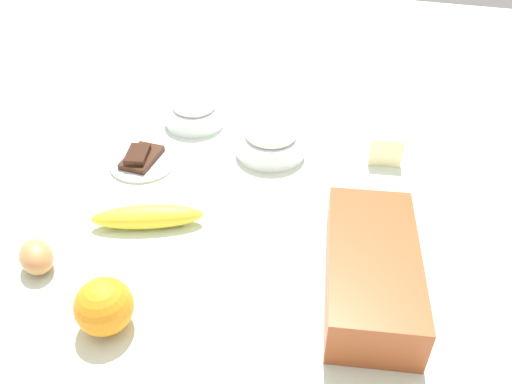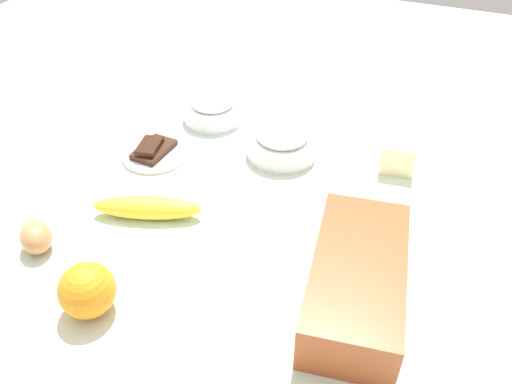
{
  "view_description": "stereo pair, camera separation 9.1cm",
  "coord_description": "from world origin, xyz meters",
  "px_view_note": "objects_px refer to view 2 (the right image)",
  "views": [
    {
      "loc": [
        0.69,
        0.19,
        0.61
      ],
      "look_at": [
        0.0,
        0.0,
        0.04
      ],
      "focal_mm": 36.88,
      "sensor_mm": 36.0,
      "label": 1
    },
    {
      "loc": [
        0.66,
        0.27,
        0.61
      ],
      "look_at": [
        0.0,
        0.0,
        0.04
      ],
      "focal_mm": 36.88,
      "sensor_mm": 36.0,
      "label": 2
    }
  ],
  "objects_px": {
    "flour_bowl": "(282,142)",
    "egg_near_butter": "(36,237)",
    "banana": "(147,208)",
    "sugar_bowl": "(213,109)",
    "orange_fruit": "(87,290)",
    "butter_block": "(398,151)",
    "chocolate_plate": "(154,152)",
    "loaf_pan": "(357,279)"
  },
  "relations": [
    {
      "from": "loaf_pan",
      "to": "butter_block",
      "type": "relative_size",
      "value": 3.28
    },
    {
      "from": "loaf_pan",
      "to": "orange_fruit",
      "type": "height_order",
      "value": "orange_fruit"
    },
    {
      "from": "orange_fruit",
      "to": "egg_near_butter",
      "type": "distance_m",
      "value": 0.17
    },
    {
      "from": "orange_fruit",
      "to": "chocolate_plate",
      "type": "height_order",
      "value": "orange_fruit"
    },
    {
      "from": "banana",
      "to": "egg_near_butter",
      "type": "distance_m",
      "value": 0.18
    },
    {
      "from": "egg_near_butter",
      "to": "butter_block",
      "type": "bearing_deg",
      "value": 132.82
    },
    {
      "from": "flour_bowl",
      "to": "orange_fruit",
      "type": "xyz_separation_m",
      "value": [
        0.48,
        -0.12,
        0.01
      ]
    },
    {
      "from": "butter_block",
      "to": "egg_near_butter",
      "type": "relative_size",
      "value": 1.35
    },
    {
      "from": "banana",
      "to": "loaf_pan",
      "type": "bearing_deg",
      "value": 83.49
    },
    {
      "from": "butter_block",
      "to": "egg_near_butter",
      "type": "distance_m",
      "value": 0.68
    },
    {
      "from": "orange_fruit",
      "to": "butter_block",
      "type": "distance_m",
      "value": 0.63
    },
    {
      "from": "egg_near_butter",
      "to": "chocolate_plate",
      "type": "bearing_deg",
      "value": 172.89
    },
    {
      "from": "orange_fruit",
      "to": "chocolate_plate",
      "type": "distance_m",
      "value": 0.39
    },
    {
      "from": "butter_block",
      "to": "loaf_pan",
      "type": "bearing_deg",
      "value": 0.97
    },
    {
      "from": "orange_fruit",
      "to": "butter_block",
      "type": "bearing_deg",
      "value": 147.36
    },
    {
      "from": "sugar_bowl",
      "to": "chocolate_plate",
      "type": "height_order",
      "value": "sugar_bowl"
    },
    {
      "from": "sugar_bowl",
      "to": "egg_near_butter",
      "type": "xyz_separation_m",
      "value": [
        0.48,
        -0.08,
        -0.0
      ]
    },
    {
      "from": "sugar_bowl",
      "to": "orange_fruit",
      "type": "xyz_separation_m",
      "value": [
        0.55,
        0.07,
        0.01
      ]
    },
    {
      "from": "orange_fruit",
      "to": "banana",
      "type": "bearing_deg",
      "value": -171.23
    },
    {
      "from": "sugar_bowl",
      "to": "orange_fruit",
      "type": "bearing_deg",
      "value": 7.46
    },
    {
      "from": "egg_near_butter",
      "to": "chocolate_plate",
      "type": "distance_m",
      "value": 0.3
    },
    {
      "from": "sugar_bowl",
      "to": "egg_near_butter",
      "type": "bearing_deg",
      "value": -10.09
    },
    {
      "from": "orange_fruit",
      "to": "chocolate_plate",
      "type": "relative_size",
      "value": 0.63
    },
    {
      "from": "loaf_pan",
      "to": "orange_fruit",
      "type": "relative_size",
      "value": 3.63
    },
    {
      "from": "banana",
      "to": "orange_fruit",
      "type": "height_order",
      "value": "orange_fruit"
    },
    {
      "from": "loaf_pan",
      "to": "orange_fruit",
      "type": "xyz_separation_m",
      "value": [
        0.16,
        -0.35,
        -0.0
      ]
    },
    {
      "from": "banana",
      "to": "butter_block",
      "type": "height_order",
      "value": "butter_block"
    },
    {
      "from": "egg_near_butter",
      "to": "loaf_pan",
      "type": "bearing_deg",
      "value": 100.42
    },
    {
      "from": "egg_near_butter",
      "to": "chocolate_plate",
      "type": "xyz_separation_m",
      "value": [
        -0.3,
        0.04,
        -0.01
      ]
    },
    {
      "from": "flour_bowl",
      "to": "loaf_pan",
      "type": "bearing_deg",
      "value": 36.25
    },
    {
      "from": "loaf_pan",
      "to": "banana",
      "type": "height_order",
      "value": "loaf_pan"
    },
    {
      "from": "flour_bowl",
      "to": "egg_near_butter",
      "type": "bearing_deg",
      "value": -34.19
    },
    {
      "from": "butter_block",
      "to": "chocolate_plate",
      "type": "distance_m",
      "value": 0.49
    },
    {
      "from": "flour_bowl",
      "to": "sugar_bowl",
      "type": "distance_m",
      "value": 0.2
    },
    {
      "from": "sugar_bowl",
      "to": "chocolate_plate",
      "type": "distance_m",
      "value": 0.18
    },
    {
      "from": "flour_bowl",
      "to": "chocolate_plate",
      "type": "distance_m",
      "value": 0.26
    },
    {
      "from": "chocolate_plate",
      "to": "egg_near_butter",
      "type": "bearing_deg",
      "value": -7.11
    },
    {
      "from": "orange_fruit",
      "to": "butter_block",
      "type": "height_order",
      "value": "orange_fruit"
    },
    {
      "from": "banana",
      "to": "butter_block",
      "type": "xyz_separation_m",
      "value": [
        -0.33,
        0.37,
        0.01
      ]
    },
    {
      "from": "banana",
      "to": "butter_block",
      "type": "distance_m",
      "value": 0.5
    },
    {
      "from": "loaf_pan",
      "to": "flour_bowl",
      "type": "bearing_deg",
      "value": -151.92
    },
    {
      "from": "loaf_pan",
      "to": "butter_block",
      "type": "xyz_separation_m",
      "value": [
        -0.37,
        -0.01,
        -0.01
      ]
    }
  ]
}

